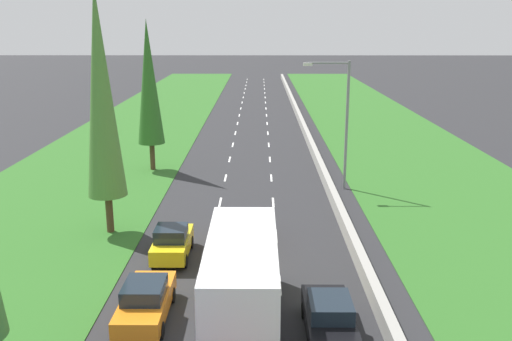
{
  "coord_description": "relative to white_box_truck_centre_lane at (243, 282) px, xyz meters",
  "views": [
    {
      "loc": [
        0.83,
        -1.9,
        11.4
      ],
      "look_at": [
        0.57,
        40.16,
        0.29
      ],
      "focal_mm": 39.05,
      "sensor_mm": 36.0,
      "label": 1
    }
  ],
  "objects": [
    {
      "name": "grass_verge_right",
      "position": [
        14.13,
        43.12,
        -2.16
      ],
      "size": [
        14.0,
        140.0,
        0.04
      ],
      "primitive_type": "cube",
      "color": "#2D6623",
      "rests_on": "ground"
    },
    {
      "name": "poplar_tree_second",
      "position": [
        -7.79,
        10.68,
        5.65
      ],
      "size": [
        2.14,
        2.14,
        13.57
      ],
      "color": "#4C3823",
      "rests_on": "ground"
    },
    {
      "name": "poplar_tree_third",
      "position": [
        -7.97,
        24.57,
        4.78
      ],
      "size": [
        2.1,
        2.1,
        11.82
      ],
      "color": "#4C3823",
      "rests_on": "ground"
    },
    {
      "name": "white_box_truck_centre_lane",
      "position": [
        0.0,
        0.0,
        0.0
      ],
      "size": [
        2.46,
        9.4,
        4.18
      ],
      "color": "black",
      "rests_on": "ground"
    },
    {
      "name": "orange_sedan_left_lane",
      "position": [
        -3.88,
        1.11,
        -1.37
      ],
      "size": [
        1.82,
        4.5,
        1.64
      ],
      "color": "orange",
      "rests_on": "ground"
    },
    {
      "name": "ground_plane",
      "position": [
        -0.22,
        43.12,
        -2.18
      ],
      "size": [
        300.0,
        300.0,
        0.0
      ],
      "primitive_type": "plane",
      "color": "#28282B",
      "rests_on": "ground"
    },
    {
      "name": "lane_markings",
      "position": [
        -0.22,
        43.12,
        -2.18
      ],
      "size": [
        3.64,
        116.0,
        0.01
      ],
      "color": "white",
      "rests_on": "ground"
    },
    {
      "name": "yellow_hatchback_left_lane",
      "position": [
        -3.74,
        7.14,
        -1.35
      ],
      "size": [
        1.74,
        3.9,
        1.72
      ],
      "color": "yellow",
      "rests_on": "ground"
    },
    {
      "name": "orange_sedan_centre_lane",
      "position": [
        -0.27,
        9.47,
        -1.37
      ],
      "size": [
        1.82,
        4.5,
        1.64
      ],
      "color": "orange",
      "rests_on": "ground"
    },
    {
      "name": "black_sedan_right_lane",
      "position": [
        3.22,
        -0.18,
        -1.37
      ],
      "size": [
        1.82,
        4.5,
        1.64
      ],
      "color": "black",
      "rests_on": "ground"
    },
    {
      "name": "median_barrier",
      "position": [
        5.48,
        43.12,
        -1.76
      ],
      "size": [
        0.44,
        120.0,
        0.85
      ],
      "primitive_type": "cube",
      "color": "#9E9B93",
      "rests_on": "ground"
    },
    {
      "name": "street_light_mast",
      "position": [
        6.33,
        19.36,
        3.05
      ],
      "size": [
        3.2,
        0.28,
        9.0
      ],
      "color": "gray",
      "rests_on": "ground"
    },
    {
      "name": "grass_verge_left",
      "position": [
        -12.87,
        43.12,
        -2.16
      ],
      "size": [
        14.0,
        140.0,
        0.04
      ],
      "primitive_type": "cube",
      "color": "#2D6623",
      "rests_on": "ground"
    }
  ]
}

